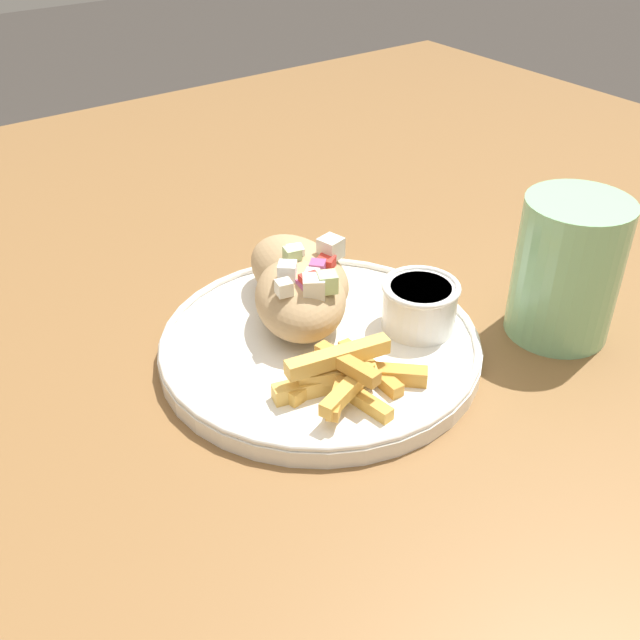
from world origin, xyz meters
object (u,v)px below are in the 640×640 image
pita_sandwich_far (299,273)px  water_glass (566,275)px  fries_pile (344,374)px  sauce_ramekin (420,303)px  plate (320,345)px  pita_sandwich_near (301,297)px

pita_sandwich_far → water_glass: bearing=48.6°
fries_pile → sauce_ramekin: sauce_ramekin is taller
sauce_ramekin → pita_sandwich_far: bearing=-148.3°
pita_sandwich_far → water_glass: size_ratio=0.96×
fries_pile → pita_sandwich_far: bearing=160.5°
pita_sandwich_far → sauce_ramekin: size_ratio=1.79×
sauce_ramekin → water_glass: 0.12m
plate → fries_pile: bearing=-19.4°
pita_sandwich_near → water_glass: (0.12, 0.18, 0.01)m
pita_sandwich_near → plate: bearing=28.6°
pita_sandwich_near → pita_sandwich_far: (-0.03, 0.02, 0.00)m
fries_pile → sauce_ramekin: 0.10m
plate → sauce_ramekin: size_ratio=4.05×
plate → pita_sandwich_near: 0.04m
pita_sandwich_near → sauce_ramekin: pita_sandwich_near is taller
fries_pile → water_glass: (0.03, 0.20, 0.03)m
water_glass → pita_sandwich_near: bearing=-122.7°
fries_pile → plate: bearing=160.6°
pita_sandwich_near → sauce_ramekin: size_ratio=2.01×
pita_sandwich_far → water_glass: 0.22m
sauce_ramekin → water_glass: bearing=61.0°
plate → pita_sandwich_far: 0.07m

